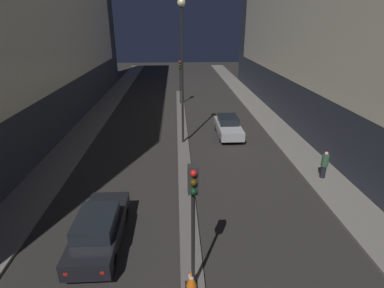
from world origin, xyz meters
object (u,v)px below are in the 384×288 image
object	(u,v)px
traffic_light_mid	(180,72)
car_left_lane	(99,228)
traffic_light_near	(193,203)
car_right_lane	(228,126)
street_lamp	(182,52)
traffic_cone_far	(191,278)
pedestrian_on_right_sidewalk	(324,164)

from	to	relation	value
traffic_light_mid	car_left_lane	xyz separation A→B (m)	(-3.69, -22.56, -2.75)
traffic_light_near	car_right_lane	size ratio (longest dim) A/B	1.04
street_lamp	traffic_light_mid	bearing A→B (deg)	90.00
traffic_light_near	car_left_lane	distance (m)	5.25
car_right_lane	traffic_light_near	bearing A→B (deg)	-103.84
traffic_light_near	street_lamp	world-z (taller)	street_lamp
traffic_light_near	car_right_lane	world-z (taller)	traffic_light_near
traffic_light_near	traffic_light_mid	xyz separation A→B (m)	(0.00, 25.08, 0.00)
traffic_cone_far	pedestrian_on_right_sidewalk	bearing A→B (deg)	42.47
street_lamp	pedestrian_on_right_sidewalk	size ratio (longest dim) A/B	6.01
street_lamp	car_right_lane	distance (m)	7.16
traffic_light_near	pedestrian_on_right_sidewalk	bearing A→B (deg)	42.81
traffic_light_near	car_right_lane	xyz separation A→B (m)	(3.69, 15.00, -2.77)
car_left_lane	traffic_light_mid	bearing A→B (deg)	80.70
car_left_lane	pedestrian_on_right_sidewalk	world-z (taller)	pedestrian_on_right_sidewalk
car_left_lane	traffic_light_near	bearing A→B (deg)	-34.33
car_left_lane	pedestrian_on_right_sidewalk	xyz separation A→B (m)	(11.71, 4.90, 0.19)
traffic_cone_far	traffic_light_near	bearing A→B (deg)	-35.79
car_left_lane	pedestrian_on_right_sidewalk	bearing A→B (deg)	22.71
traffic_light_near	car_right_lane	distance (m)	15.69
traffic_light_near	traffic_light_mid	bearing A→B (deg)	90.00
street_lamp	pedestrian_on_right_sidewalk	xyz separation A→B (m)	(8.01, -6.01, -5.72)
traffic_light_near	street_lamp	size ratio (longest dim) A/B	0.47
traffic_light_mid	car_left_lane	bearing A→B (deg)	-99.30
car_right_lane	car_left_lane	bearing A→B (deg)	-120.63
street_lamp	car_right_lane	world-z (taller)	street_lamp
traffic_light_mid	car_right_lane	xyz separation A→B (m)	(3.69, -10.09, -2.77)
traffic_light_near	car_left_lane	xyz separation A→B (m)	(-3.69, 2.52, -2.75)
car_right_lane	pedestrian_on_right_sidewalk	size ratio (longest dim) A/B	2.72
traffic_cone_far	street_lamp	bearing A→B (deg)	89.77
traffic_light_near	car_left_lane	world-z (taller)	traffic_light_near
traffic_light_mid	traffic_cone_far	distance (m)	25.23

